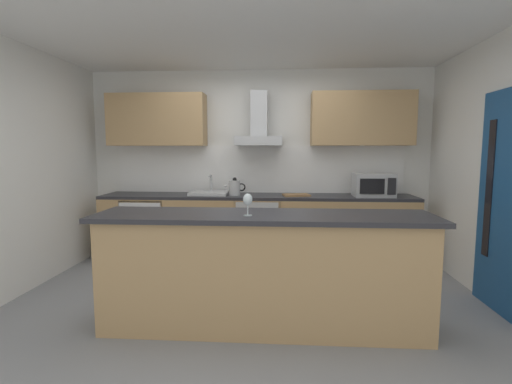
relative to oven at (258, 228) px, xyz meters
The scene contains 18 objects.
ground 1.45m from the oven, 90.92° to the right, with size 5.72×4.43×0.02m, color gray.
ceiling 2.55m from the oven, 90.92° to the right, with size 5.72×4.43×0.02m, color white.
wall_back 0.93m from the oven, 93.11° to the left, with size 5.72×0.12×2.60m, color white.
wall_left 2.92m from the oven, 150.74° to the right, with size 0.12×4.43×2.60m, color white.
wall_right 2.89m from the oven, 29.70° to the right, with size 0.12×4.43×2.60m, color white.
backsplash_tile 0.84m from the oven, 93.77° to the left, with size 4.01×0.02×0.66m, color white.
counter_back 0.04m from the oven, 129.98° to the left, with size 4.15×0.60×0.90m.
counter_island 1.93m from the oven, 85.25° to the right, with size 2.77×0.64×0.98m.
upper_cabinets 1.46m from the oven, 97.13° to the left, with size 4.10×0.32×0.70m.
side_door 2.80m from the oven, 32.03° to the right, with size 0.08×0.85×2.05m.
oven is the anchor object (origin of this frame).
refrigerator 1.52m from the oven, behind, with size 0.58×0.60×0.85m.
microwave 1.61m from the oven, ahead, with size 0.50×0.38×0.30m.
sink 0.81m from the oven, behind, with size 0.50×0.40×0.26m.
kettle 0.63m from the oven, behind, with size 0.29×0.15×0.24m.
range_hood 1.33m from the oven, 90.00° to the left, with size 0.62×0.45×0.72m.
wine_glass 2.11m from the oven, 88.89° to the right, with size 0.08×0.08×0.18m.
chopping_board 0.68m from the oven, ahead, with size 0.34×0.22×0.02m, color #9E7247.
Camera 1 is at (0.33, -3.56, 1.50)m, focal length 26.23 mm.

